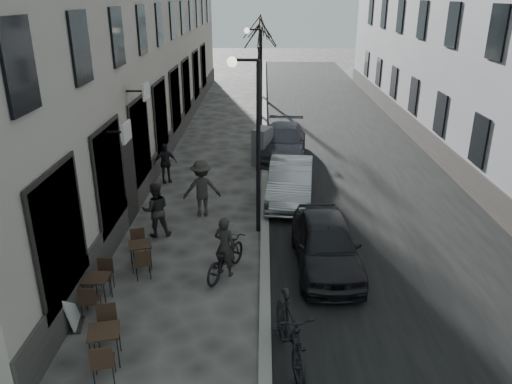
{
  "coord_description": "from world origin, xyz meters",
  "views": [
    {
      "loc": [
        0.14,
        -7.49,
        6.63
      ],
      "look_at": [
        -0.04,
        4.62,
        1.8
      ],
      "focal_mm": 35.0,
      "sensor_mm": 36.0,
      "label": 1
    }
  ],
  "objects_px": {
    "tree_near": "(260,32)",
    "car_mid": "(290,181)",
    "car_near": "(326,244)",
    "car_far": "(283,142)",
    "tree_far": "(260,26)",
    "sign_board": "(71,310)",
    "streetlamp_far": "(258,68)",
    "bistro_set_c": "(141,253)",
    "bistro_set_a": "(105,343)",
    "bistro_set_b": "(98,287)",
    "moped": "(290,332)",
    "utility_cabinet": "(262,146)",
    "pedestrian_far": "(165,163)",
    "streetlamp_near": "(252,128)",
    "bicycle": "(225,257)",
    "pedestrian_mid": "(202,188)",
    "pedestrian_near": "(156,210)"
  },
  "relations": [
    {
      "from": "bistro_set_b",
      "to": "utility_cabinet",
      "type": "height_order",
      "value": "utility_cabinet"
    },
    {
      "from": "bistro_set_c",
      "to": "pedestrian_near",
      "type": "relative_size",
      "value": 0.86
    },
    {
      "from": "streetlamp_near",
      "to": "streetlamp_far",
      "type": "bearing_deg",
      "value": 90.0
    },
    {
      "from": "moped",
      "to": "sign_board",
      "type": "bearing_deg",
      "value": 156.71
    },
    {
      "from": "utility_cabinet",
      "to": "car_near",
      "type": "distance_m",
      "value": 8.65
    },
    {
      "from": "sign_board",
      "to": "pedestrian_mid",
      "type": "distance_m",
      "value": 6.19
    },
    {
      "from": "bistro_set_b",
      "to": "car_far",
      "type": "height_order",
      "value": "car_far"
    },
    {
      "from": "pedestrian_near",
      "to": "car_mid",
      "type": "relative_size",
      "value": 0.4
    },
    {
      "from": "car_near",
      "to": "tree_near",
      "type": "bearing_deg",
      "value": 94.65
    },
    {
      "from": "sign_board",
      "to": "pedestrian_near",
      "type": "bearing_deg",
      "value": 67.72
    },
    {
      "from": "bicycle",
      "to": "pedestrian_mid",
      "type": "height_order",
      "value": "pedestrian_mid"
    },
    {
      "from": "streetlamp_near",
      "to": "pedestrian_far",
      "type": "xyz_separation_m",
      "value": [
        -3.35,
        4.12,
        -2.41
      ]
    },
    {
      "from": "tree_far",
      "to": "car_near",
      "type": "relative_size",
      "value": 1.44
    },
    {
      "from": "bistro_set_a",
      "to": "car_near",
      "type": "height_order",
      "value": "car_near"
    },
    {
      "from": "car_near",
      "to": "car_far",
      "type": "bearing_deg",
      "value": 93.06
    },
    {
      "from": "tree_near",
      "to": "car_mid",
      "type": "xyz_separation_m",
      "value": [
        1.17,
        -12.56,
        -3.98
      ]
    },
    {
      "from": "sign_board",
      "to": "utility_cabinet",
      "type": "bearing_deg",
      "value": 60.28
    },
    {
      "from": "car_far",
      "to": "moped",
      "type": "bearing_deg",
      "value": -86.11
    },
    {
      "from": "streetlamp_far",
      "to": "pedestrian_far",
      "type": "xyz_separation_m",
      "value": [
        -3.35,
        -7.88,
        -2.41
      ]
    },
    {
      "from": "bistro_set_b",
      "to": "pedestrian_near",
      "type": "bearing_deg",
      "value": 79.78
    },
    {
      "from": "streetlamp_far",
      "to": "car_near",
      "type": "distance_m",
      "value": 14.45
    },
    {
      "from": "pedestrian_near",
      "to": "car_near",
      "type": "height_order",
      "value": "pedestrian_near"
    },
    {
      "from": "tree_far",
      "to": "pedestrian_near",
      "type": "relative_size",
      "value": 3.47
    },
    {
      "from": "tree_near",
      "to": "bistro_set_c",
      "type": "bearing_deg",
      "value": -99.59
    },
    {
      "from": "bistro_set_a",
      "to": "moped",
      "type": "xyz_separation_m",
      "value": [
        3.52,
        0.06,
        0.24
      ]
    },
    {
      "from": "streetlamp_far",
      "to": "pedestrian_near",
      "type": "height_order",
      "value": "streetlamp_far"
    },
    {
      "from": "bistro_set_c",
      "to": "moped",
      "type": "distance_m",
      "value": 5.07
    },
    {
      "from": "tree_far",
      "to": "sign_board",
      "type": "bearing_deg",
      "value": -98.45
    },
    {
      "from": "bistro_set_a",
      "to": "pedestrian_far",
      "type": "xyz_separation_m",
      "value": [
        -0.66,
        9.89,
        0.31
      ]
    },
    {
      "from": "car_far",
      "to": "tree_far",
      "type": "bearing_deg",
      "value": 99.99
    },
    {
      "from": "bistro_set_b",
      "to": "moped",
      "type": "relative_size",
      "value": 0.6
    },
    {
      "from": "streetlamp_far",
      "to": "bistro_set_c",
      "type": "height_order",
      "value": "streetlamp_far"
    },
    {
      "from": "car_near",
      "to": "moped",
      "type": "height_order",
      "value": "moped"
    },
    {
      "from": "bistro_set_b",
      "to": "utility_cabinet",
      "type": "relative_size",
      "value": 0.9
    },
    {
      "from": "pedestrian_near",
      "to": "pedestrian_far",
      "type": "bearing_deg",
      "value": -97.21
    },
    {
      "from": "pedestrian_far",
      "to": "bicycle",
      "type": "bearing_deg",
      "value": -92.56
    },
    {
      "from": "streetlamp_far",
      "to": "utility_cabinet",
      "type": "relative_size",
      "value": 3.37
    },
    {
      "from": "tree_near",
      "to": "tree_far",
      "type": "distance_m",
      "value": 6.0
    },
    {
      "from": "bistro_set_c",
      "to": "sign_board",
      "type": "bearing_deg",
      "value": -128.49
    },
    {
      "from": "tree_near",
      "to": "pedestrian_far",
      "type": "relative_size",
      "value": 3.81
    },
    {
      "from": "car_far",
      "to": "bistro_set_a",
      "type": "bearing_deg",
      "value": -101.02
    },
    {
      "from": "sign_board",
      "to": "streetlamp_far",
      "type": "bearing_deg",
      "value": 67.57
    },
    {
      "from": "streetlamp_near",
      "to": "car_far",
      "type": "height_order",
      "value": "streetlamp_near"
    },
    {
      "from": "pedestrian_near",
      "to": "car_near",
      "type": "bearing_deg",
      "value": 145.31
    },
    {
      "from": "sign_board",
      "to": "pedestrian_near",
      "type": "distance_m",
      "value": 4.45
    },
    {
      "from": "streetlamp_far",
      "to": "car_far",
      "type": "relative_size",
      "value": 1.1
    },
    {
      "from": "car_far",
      "to": "moped",
      "type": "distance_m",
      "value": 13.04
    },
    {
      "from": "bistro_set_b",
      "to": "moped",
      "type": "bearing_deg",
      "value": -23.31
    },
    {
      "from": "tree_near",
      "to": "bistro_set_a",
      "type": "height_order",
      "value": "tree_near"
    },
    {
      "from": "streetlamp_far",
      "to": "car_far",
      "type": "xyz_separation_m",
      "value": [
        1.17,
        -4.67,
        -2.49
      ]
    }
  ]
}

